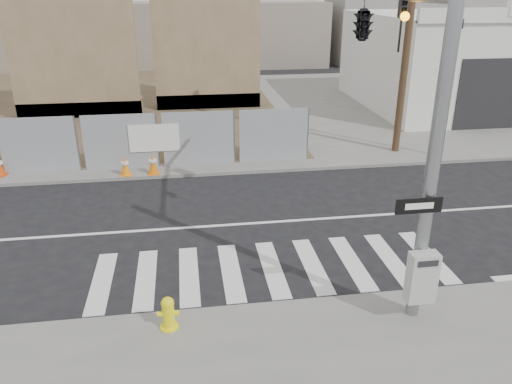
{
  "coord_description": "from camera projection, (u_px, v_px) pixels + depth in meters",
  "views": [
    {
      "loc": [
        -1.92,
        -12.73,
        6.37
      ],
      "look_at": [
        -0.17,
        -1.0,
        1.4
      ],
      "focal_mm": 35.0,
      "sensor_mm": 36.0,
      "label": 1
    }
  ],
  "objects": [
    {
      "name": "utility_pole_right",
      "position": [
        410.0,
        18.0,
        18.22
      ],
      "size": [
        1.6,
        0.28,
        10.0
      ],
      "color": "#483422",
      "rests_on": "sidewalk_far"
    },
    {
      "name": "ground",
      "position": [
        257.0,
        223.0,
        14.33
      ],
      "size": [
        100.0,
        100.0,
        0.0
      ],
      "primitive_type": "plane",
      "color": "black",
      "rests_on": "ground"
    },
    {
      "name": "traffic_cone_d",
      "position": [
        153.0,
        164.0,
        17.58
      ],
      "size": [
        0.44,
        0.44,
        0.76
      ],
      "rotation": [
        0.0,
        0.0,
        0.14
      ],
      "color": "orange",
      "rests_on": "sidewalk_far"
    },
    {
      "name": "far_signal_pole",
      "position": [
        454.0,
        69.0,
        18.27
      ],
      "size": [
        0.16,
        0.2,
        5.6
      ],
      "color": "gray",
      "rests_on": "sidewalk_far"
    },
    {
      "name": "signal_pole",
      "position": [
        383.0,
        62.0,
        10.96
      ],
      "size": [
        0.96,
        5.87,
        7.0
      ],
      "color": "gray",
      "rests_on": "sidewalk_near"
    },
    {
      "name": "auto_shop",
      "position": [
        476.0,
        60.0,
        27.08
      ],
      "size": [
        12.0,
        10.2,
        5.95
      ],
      "color": "silver",
      "rests_on": "sidewalk_far"
    },
    {
      "name": "sidewalk_far",
      "position": [
        218.0,
        109.0,
        27.08
      ],
      "size": [
        50.0,
        20.0,
        0.12
      ],
      "primitive_type": "cube",
      "color": "slate",
      "rests_on": "ground"
    },
    {
      "name": "concrete_wall_left",
      "position": [
        73.0,
        51.0,
        24.01
      ],
      "size": [
        6.0,
        1.3,
        8.0
      ],
      "color": "brown",
      "rests_on": "sidewalk_far"
    },
    {
      "name": "traffic_cone_c",
      "position": [
        125.0,
        166.0,
        17.46
      ],
      "size": [
        0.46,
        0.46,
        0.71
      ],
      "rotation": [
        0.0,
        0.0,
        -0.31
      ],
      "color": "orange",
      "rests_on": "sidewalk_far"
    },
    {
      "name": "fire_hydrant",
      "position": [
        168.0,
        313.0,
        9.68
      ],
      "size": [
        0.45,
        0.45,
        0.69
      ],
      "rotation": [
        0.0,
        0.0,
        -0.27
      ],
      "color": "yellow",
      "rests_on": "sidewalk_near"
    },
    {
      "name": "concrete_wall_right",
      "position": [
        207.0,
        46.0,
        25.81
      ],
      "size": [
        5.5,
        1.3,
        8.0
      ],
      "color": "brown",
      "rests_on": "sidewalk_far"
    }
  ]
}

